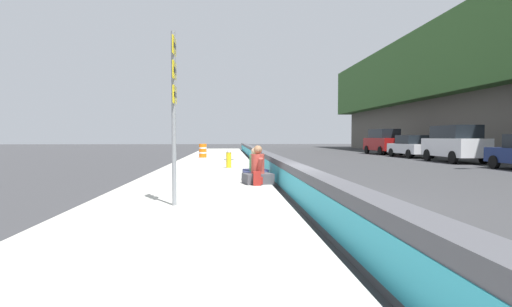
{
  "coord_description": "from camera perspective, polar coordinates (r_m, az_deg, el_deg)",
  "views": [
    {
      "loc": [
        -9.72,
        1.74,
        1.57
      ],
      "look_at": [
        7.43,
        0.57,
        0.86
      ],
      "focal_mm": 28.21,
      "sensor_mm": 36.0,
      "label": 1
    }
  ],
  "objects": [
    {
      "name": "seated_person_middle",
      "position": [
        13.38,
        -0.17,
        -2.33
      ],
      "size": [
        0.69,
        0.78,
        1.07
      ],
      "color": "#23284C",
      "rests_on": "sidewalk_strip"
    },
    {
      "name": "fire_hydrant",
      "position": [
        18.68,
        -3.89,
        -0.65
      ],
      "size": [
        0.26,
        0.46,
        0.88
      ],
      "color": "gold",
      "rests_on": "sidewalk_strip"
    },
    {
      "name": "sidewalk_strip",
      "position": [
        9.88,
        -9.21,
        -6.39
      ],
      "size": [
        80.0,
        4.4,
        0.14
      ],
      "primitive_type": "cube",
      "color": "#B5B2A8",
      "rests_on": "ground_plane"
    },
    {
      "name": "parked_car_fourth",
      "position": [
        27.65,
        26.33,
        1.32
      ],
      "size": [
        4.83,
        2.12,
        2.28
      ],
      "color": "silver",
      "rests_on": "ground_plane"
    },
    {
      "name": "seated_person_rear",
      "position": [
        14.31,
        -0.08,
        -2.03
      ],
      "size": [
        0.83,
        0.91,
        1.06
      ],
      "color": "#23284C",
      "rests_on": "sidewalk_strip"
    },
    {
      "name": "jersey_barrier",
      "position": [
        9.94,
        6.18,
        -4.26
      ],
      "size": [
        76.0,
        0.45,
        0.85
      ],
      "color": "#47474C",
      "rests_on": "ground_plane"
    },
    {
      "name": "parked_car_midline",
      "position": [
        32.88,
        21.11,
        0.97
      ],
      "size": [
        4.56,
        2.07,
        1.71
      ],
      "color": "silver",
      "rests_on": "ground_plane"
    },
    {
      "name": "route_sign_post",
      "position": [
        8.53,
        -11.56,
        6.79
      ],
      "size": [
        0.44,
        0.09,
        3.6
      ],
      "color": "gray",
      "rests_on": "sidewalk_strip"
    },
    {
      "name": "parked_car_far",
      "position": [
        38.08,
        17.62,
        1.67
      ],
      "size": [
        4.87,
        2.21,
        2.28
      ],
      "color": "maroon",
      "rests_on": "ground_plane"
    },
    {
      "name": "backpack",
      "position": [
        11.89,
        0.17,
        -3.59
      ],
      "size": [
        0.32,
        0.28,
        0.4
      ],
      "color": "maroon",
      "rests_on": "sidewalk_strip"
    },
    {
      "name": "construction_barrel",
      "position": [
        28.2,
        -7.55,
        0.41
      ],
      "size": [
        0.54,
        0.54,
        0.95
      ],
      "color": "orange",
      "rests_on": "sidewalk_strip"
    },
    {
      "name": "ground_plane",
      "position": [
        10.0,
        6.19,
        -6.67
      ],
      "size": [
        160.0,
        160.0,
        0.0
      ],
      "primitive_type": "plane",
      "color": "#353538",
      "rests_on": "ground"
    },
    {
      "name": "seated_person_foreground",
      "position": [
        12.27,
        0.26,
        -2.6
      ],
      "size": [
        0.88,
        0.98,
        1.17
      ],
      "color": "#424247",
      "rests_on": "sidewalk_strip"
    }
  ]
}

